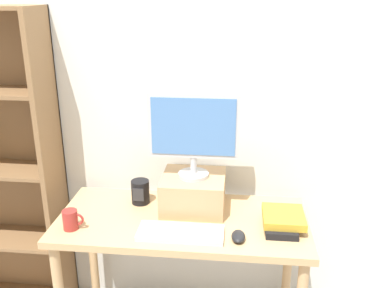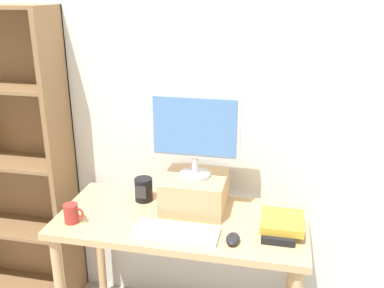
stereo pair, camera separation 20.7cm
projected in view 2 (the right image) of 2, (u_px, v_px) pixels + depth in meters
name	position (u px, v px, depth m)	size (l,w,h in m)	color
back_wall	(197.00, 99.00, 2.35)	(7.00, 0.08, 2.60)	silver
desk	(181.00, 235.00, 2.20)	(1.26, 0.59, 0.78)	tan
bookshelf_unit	(3.00, 158.00, 2.58)	(0.79, 0.28, 1.79)	olive
riser_box	(195.00, 192.00, 2.24)	(0.32, 0.31, 0.18)	tan
computer_monitor	(195.00, 130.00, 2.12)	(0.45, 0.16, 0.44)	#B7B7BA
keyboard	(176.00, 232.00, 2.01)	(0.40, 0.16, 0.02)	silver
computer_mouse	(233.00, 239.00, 1.95)	(0.06, 0.10, 0.04)	black
book_stack	(281.00, 225.00, 2.02)	(0.20, 0.24, 0.07)	black
coffee_mug	(72.00, 213.00, 2.11)	(0.10, 0.07, 0.10)	#9E2D28
desk_speaker	(144.00, 189.00, 2.32)	(0.10, 0.10, 0.13)	black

